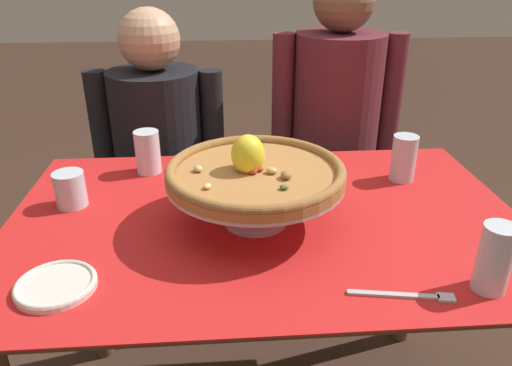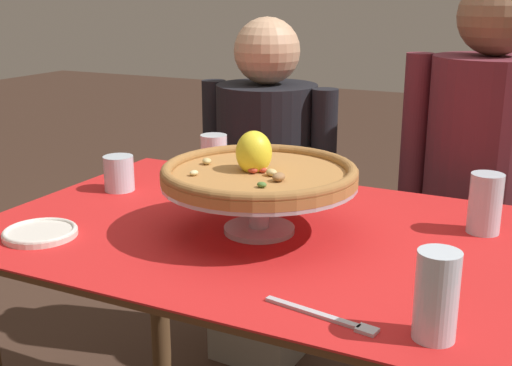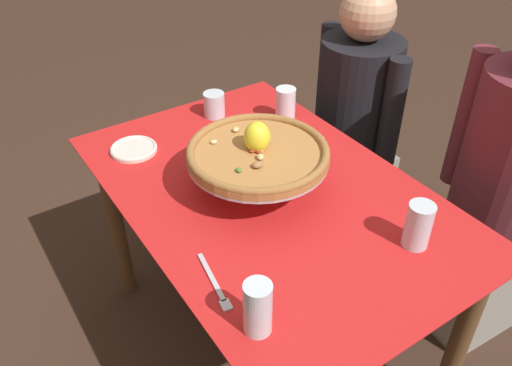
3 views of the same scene
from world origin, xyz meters
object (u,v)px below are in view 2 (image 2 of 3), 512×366
(pizza_stand, at_px, (259,192))
(pizza, at_px, (259,172))
(water_glass_front_right, at_px, (436,302))
(dinner_fork, at_px, (326,317))
(water_glass_side_left, at_px, (119,176))
(diner_left, at_px, (266,202))
(side_plate, at_px, (40,232))
(water_glass_back_left, at_px, (214,160))
(water_glass_back_right, at_px, (485,208))
(sugar_packet, at_px, (269,184))
(diner_right, at_px, (478,208))

(pizza_stand, distance_m, pizza, 0.04)
(water_glass_front_right, height_order, dinner_fork, water_glass_front_right)
(water_glass_side_left, height_order, diner_left, diner_left)
(side_plate, bearing_deg, diner_left, 84.10)
(water_glass_back_left, xyz_separation_m, dinner_fork, (0.55, -0.61, -0.05))
(water_glass_back_right, bearing_deg, pizza_stand, -154.13)
(pizza, xyz_separation_m, sugar_packet, (-0.13, 0.33, -0.13))
(side_plate, bearing_deg, sugar_packet, 64.12)
(water_glass_side_left, relative_size, diner_left, 0.08)
(pizza_stand, xyz_separation_m, water_glass_side_left, (-0.46, 0.12, -0.05))
(water_glass_front_right, relative_size, sugar_packet, 2.75)
(pizza, bearing_deg, water_glass_back_left, 132.60)
(water_glass_back_left, relative_size, water_glass_back_right, 0.96)
(water_glass_front_right, xyz_separation_m, sugar_packet, (-0.56, 0.62, -0.06))
(water_glass_back_right, distance_m, side_plate, 0.94)
(water_glass_front_right, height_order, side_plate, water_glass_front_right)
(side_plate, bearing_deg, dinner_fork, -6.41)
(water_glass_side_left, xyz_separation_m, sugar_packet, (0.33, 0.21, -0.04))
(diner_right, bearing_deg, sugar_packet, -140.44)
(water_glass_side_left, xyz_separation_m, water_glass_back_right, (0.89, 0.09, 0.02))
(water_glass_front_right, height_order, diner_left, diner_left)
(pizza_stand, xyz_separation_m, sugar_packet, (-0.13, 0.33, -0.09))
(pizza, bearing_deg, water_glass_side_left, 165.74)
(pizza_stand, height_order, dinner_fork, pizza_stand)
(water_glass_back_right, distance_m, diner_left, 0.91)
(water_glass_back_left, distance_m, water_glass_front_right, 0.93)
(side_plate, relative_size, diner_right, 0.12)
(pizza_stand, distance_m, dinner_fork, 0.41)
(pizza_stand, xyz_separation_m, water_glass_back_right, (0.43, 0.21, -0.03))
(water_glass_front_right, bearing_deg, pizza, 146.02)
(sugar_packet, relative_size, diner_left, 0.04)
(pizza, relative_size, sugar_packet, 8.24)
(sugar_packet, bearing_deg, water_glass_front_right, -47.88)
(water_glass_side_left, bearing_deg, pizza, -14.26)
(sugar_packet, bearing_deg, water_glass_back_left, -174.35)
(water_glass_front_right, relative_size, diner_left, 0.12)
(pizza_stand, xyz_separation_m, diner_left, (-0.31, 0.69, -0.27))
(side_plate, bearing_deg, water_glass_back_left, 78.29)
(water_glass_back_left, xyz_separation_m, diner_left, (-0.02, 0.37, -0.23))
(water_glass_back_left, xyz_separation_m, water_glass_side_left, (-0.17, -0.20, -0.01))
(water_glass_back_left, distance_m, water_glass_side_left, 0.26)
(water_glass_side_left, bearing_deg, water_glass_front_right, -24.55)
(water_glass_side_left, distance_m, side_plate, 0.35)
(water_glass_front_right, bearing_deg, water_glass_side_left, 155.45)
(pizza, xyz_separation_m, water_glass_side_left, (-0.46, 0.12, -0.09))
(dinner_fork, relative_size, sugar_packet, 3.98)
(pizza, xyz_separation_m, dinner_fork, (0.26, -0.30, -0.13))
(sugar_packet, bearing_deg, pizza, -68.41)
(water_glass_side_left, bearing_deg, dinner_fork, -30.10)
(diner_left, bearing_deg, water_glass_front_right, -53.03)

